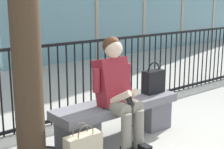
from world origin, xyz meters
The scene contains 5 objects.
ground_plane centered at (0.00, 0.00, 0.00)m, with size 60.00×60.00×0.00m, color #B2ADA3.
stone_bench centered at (0.00, 0.00, 0.27)m, with size 1.60×0.44×0.45m.
seated_person_with_phone centered at (-0.11, -0.13, 0.65)m, with size 0.52×0.66×1.21m.
handbag_on_bench centered at (0.58, -0.01, 0.60)m, with size 0.29×0.14×0.39m.
plaza_railing centered at (0.00, 0.87, 0.54)m, with size 9.79×0.04×1.06m.
Camera 1 is at (-2.45, -2.87, 1.63)m, focal length 54.76 mm.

